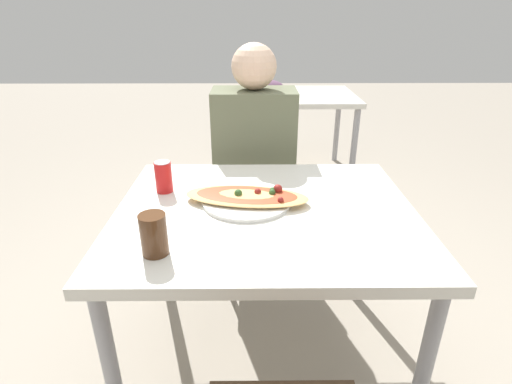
% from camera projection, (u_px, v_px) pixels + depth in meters
% --- Properties ---
extents(ground_plane, '(14.00, 14.00, 0.00)m').
position_uv_depth(ground_plane, '(264.00, 355.00, 1.76)').
color(ground_plane, '#9E9384').
extents(dining_table, '(1.09, 0.91, 0.73)m').
position_uv_depth(dining_table, '(265.00, 227.00, 1.49)').
color(dining_table, silver).
rests_on(dining_table, ground_plane).
extents(chair_far_seated, '(0.40, 0.40, 0.88)m').
position_uv_depth(chair_far_seated, '(254.00, 182.00, 2.26)').
color(chair_far_seated, '#3F2D1E').
rests_on(chair_far_seated, ground_plane).
extents(person_seated, '(0.42, 0.27, 1.25)m').
position_uv_depth(person_seated, '(254.00, 148.00, 2.06)').
color(person_seated, '#2D2D38').
rests_on(person_seated, ground_plane).
extents(pizza_main, '(0.49, 0.34, 0.06)m').
position_uv_depth(pizza_main, '(247.00, 198.00, 1.50)').
color(pizza_main, white).
rests_on(pizza_main, dining_table).
extents(soda_can, '(0.07, 0.07, 0.12)m').
position_uv_depth(soda_can, '(164.00, 177.00, 1.57)').
color(soda_can, red).
rests_on(soda_can, dining_table).
extents(drink_glass, '(0.08, 0.08, 0.13)m').
position_uv_depth(drink_glass, '(154.00, 234.00, 1.17)').
color(drink_glass, '#4C2D19').
rests_on(drink_glass, dining_table).
extents(background_table, '(1.10, 0.80, 0.85)m').
position_uv_depth(background_table, '(285.00, 100.00, 3.42)').
color(background_table, silver).
rests_on(background_table, ground_plane).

